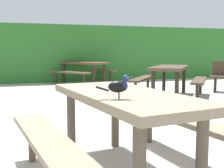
% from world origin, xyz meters
% --- Properties ---
extents(hedge_wall, '(28.00, 1.55, 2.06)m').
position_xyz_m(hedge_wall, '(0.00, 8.80, 1.03)').
color(hedge_wall, '#2D6B28').
rests_on(hedge_wall, ground).
extents(picnic_table_foreground, '(1.91, 1.94, 0.74)m').
position_xyz_m(picnic_table_foreground, '(0.32, 0.03, 0.56)').
color(picnic_table_foreground, '#84725B').
rests_on(picnic_table_foreground, ground).
extents(bird_grackle, '(0.29, 0.09, 0.18)m').
position_xyz_m(bird_grackle, '(0.16, -0.30, 0.84)').
color(bird_grackle, black).
rests_on(bird_grackle, picnic_table_foreground).
extents(picnic_table_mid_left, '(2.37, 2.38, 0.74)m').
position_xyz_m(picnic_table_mid_left, '(2.97, 4.00, 0.56)').
color(picnic_table_mid_left, '#473828').
rests_on(picnic_table_mid_left, ground).
extents(picnic_table_far_centre, '(2.37, 2.37, 0.74)m').
position_xyz_m(picnic_table_far_centre, '(1.55, 7.60, 0.56)').
color(picnic_table_far_centre, brown).
rests_on(picnic_table_far_centre, ground).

